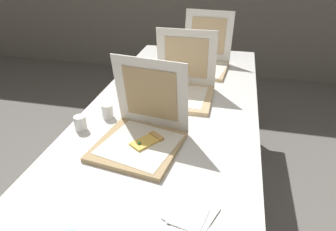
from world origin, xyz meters
The scene contains 7 objects.
table centered at (0.00, 0.61, 0.68)m, with size 0.92×2.23×0.72m.
pizza_box_front centered at (-0.06, 0.27, 0.78)m, with size 0.40×0.40×0.37m.
pizza_box_middle centered at (0.03, 0.79, 0.78)m, with size 0.35×0.36×0.37m.
pizza_box_back centered at (0.09, 1.28, 0.78)m, with size 0.39×0.44×0.37m.
cup_white_near_center centered at (-0.30, 0.46, 0.76)m, with size 0.06×0.06×0.07m, color white.
cup_white_near_left centered at (-0.38, 0.32, 0.76)m, with size 0.06×0.06×0.07m, color white.
napkin_pile centered at (0.22, -0.10, 0.73)m, with size 0.19×0.19×0.01m.
Camera 1 is at (0.30, -0.80, 1.52)m, focal length 32.38 mm.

